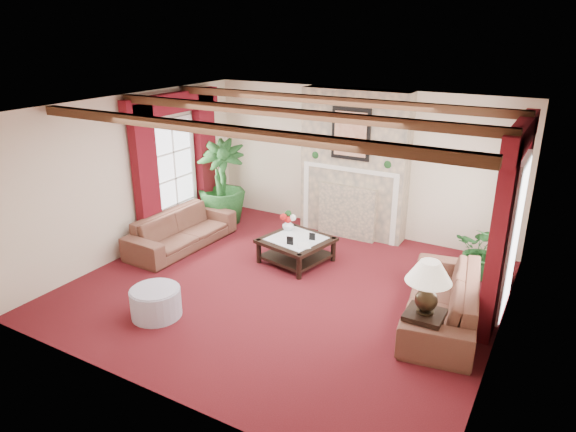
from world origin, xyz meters
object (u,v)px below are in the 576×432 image
Objects in this scene: coffee_table at (296,250)px; side_table at (423,331)px; ottoman at (156,303)px; sofa_right at (443,291)px; potted_palm at (222,201)px; sofa_left at (181,225)px.

side_table is at bearing -17.54° from coffee_table.
coffee_table reaches higher than ottoman.
side_table is (2.54, -1.45, 0.06)m from coffee_table.
side_table is at bearing -11.31° from sofa_right.
sofa_left is at bearing -87.00° from potted_palm.
sofa_left is 2.15m from coffee_table.
ottoman is at bearing -71.47° from sofa_right.
sofa_left is 1.32m from potted_palm.
sofa_right is 3.40× the size of ottoman.
sofa_left is at bearing -101.85° from sofa_right.
ottoman is (-3.41, -1.81, -0.24)m from sofa_right.
sofa_right is at bearing -90.18° from sofa_left.
potted_palm reaches higher than side_table.
sofa_right is 4.97m from potted_palm.
sofa_left is 0.93× the size of sofa_right.
potted_palm reaches higher than ottoman.
coffee_table is 2.59m from ottoman.
coffee_table is 1.49× the size of ottoman.
ottoman is at bearing -145.59° from sofa_left.
side_table is (4.64, -1.00, -0.15)m from sofa_left.
ottoman is at bearing -68.20° from potted_palm.
coffee_table is at bearing -22.02° from potted_palm.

